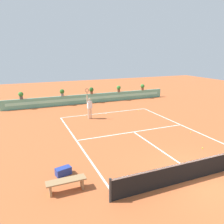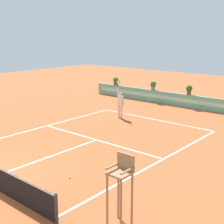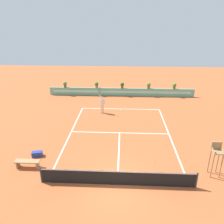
{
  "view_description": "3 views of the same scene",
  "coord_description": "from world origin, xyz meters",
  "px_view_note": "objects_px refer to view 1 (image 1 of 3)",
  "views": [
    {
      "loc": [
        -7.17,
        -6.74,
        5.5
      ],
      "look_at": [
        -0.75,
        8.55,
        1.0
      ],
      "focal_mm": 35.99,
      "sensor_mm": 36.0,
      "label": 1
    },
    {
      "loc": [
        11.14,
        -5.39,
        5.49
      ],
      "look_at": [
        -0.75,
        8.55,
        1.0
      ],
      "focal_mm": 51.8,
      "sensor_mm": 36.0,
      "label": 2
    },
    {
      "loc": [
        0.2,
        -10.2,
        8.72
      ],
      "look_at": [
        -0.75,
        8.55,
        1.0
      ],
      "focal_mm": 35.55,
      "sensor_mm": 36.0,
      "label": 3
    }
  ],
  "objects_px": {
    "bench_courtside": "(66,183)",
    "potted_plant_right": "(119,88)",
    "potted_plant_left": "(62,92)",
    "tennis_player": "(90,107)",
    "tennis_ball_by_sideline": "(191,132)",
    "tennis_ball_mid_court": "(139,110)",
    "gear_bag": "(63,171)",
    "tennis_ball_near_baseline": "(202,148)",
    "potted_plant_far_left": "(21,95)",
    "potted_plant_centre": "(91,90)",
    "potted_plant_far_right": "(142,87)"
  },
  "relations": [
    {
      "from": "bench_courtside",
      "to": "potted_plant_centre",
      "type": "bearing_deg",
      "value": 68.61
    },
    {
      "from": "potted_plant_left",
      "to": "potted_plant_centre",
      "type": "relative_size",
      "value": 1.0
    },
    {
      "from": "tennis_ball_mid_court",
      "to": "potted_plant_centre",
      "type": "height_order",
      "value": "potted_plant_centre"
    },
    {
      "from": "gear_bag",
      "to": "potted_plant_far_right",
      "type": "distance_m",
      "value": 18.4
    },
    {
      "from": "potted_plant_left",
      "to": "potted_plant_right",
      "type": "relative_size",
      "value": 1.0
    },
    {
      "from": "bench_courtside",
      "to": "potted_plant_far_left",
      "type": "distance_m",
      "value": 15.15
    },
    {
      "from": "tennis_player",
      "to": "tennis_ball_by_sideline",
      "type": "height_order",
      "value": "tennis_player"
    },
    {
      "from": "tennis_player",
      "to": "potted_plant_far_right",
      "type": "relative_size",
      "value": 3.57
    },
    {
      "from": "bench_courtside",
      "to": "tennis_ball_near_baseline",
      "type": "height_order",
      "value": "bench_courtside"
    },
    {
      "from": "tennis_ball_near_baseline",
      "to": "potted_plant_far_left",
      "type": "xyz_separation_m",
      "value": [
        -9.42,
        14.04,
        1.38
      ]
    },
    {
      "from": "bench_courtside",
      "to": "gear_bag",
      "type": "bearing_deg",
      "value": 84.3
    },
    {
      "from": "potted_plant_right",
      "to": "potted_plant_centre",
      "type": "height_order",
      "value": "same"
    },
    {
      "from": "tennis_ball_mid_court",
      "to": "gear_bag",
      "type": "bearing_deg",
      "value": -135.41
    },
    {
      "from": "tennis_ball_by_sideline",
      "to": "potted_plant_far_left",
      "type": "xyz_separation_m",
      "value": [
        -10.62,
        11.7,
        1.38
      ]
    },
    {
      "from": "bench_courtside",
      "to": "potted_plant_right",
      "type": "xyz_separation_m",
      "value": [
        9.15,
        15.06,
        1.04
      ]
    },
    {
      "from": "tennis_ball_near_baseline",
      "to": "potted_plant_left",
      "type": "height_order",
      "value": "potted_plant_left"
    },
    {
      "from": "potted_plant_far_right",
      "to": "tennis_ball_by_sideline",
      "type": "bearing_deg",
      "value": -103.93
    },
    {
      "from": "potted_plant_left",
      "to": "bench_courtside",
      "type": "bearing_deg",
      "value": -100.23
    },
    {
      "from": "tennis_ball_near_baseline",
      "to": "potted_plant_far_right",
      "type": "height_order",
      "value": "potted_plant_far_right"
    },
    {
      "from": "bench_courtside",
      "to": "potted_plant_right",
      "type": "height_order",
      "value": "potted_plant_right"
    },
    {
      "from": "tennis_player",
      "to": "tennis_ball_by_sideline",
      "type": "xyz_separation_m",
      "value": [
        5.47,
        -6.01,
        -1.02
      ]
    },
    {
      "from": "tennis_player",
      "to": "potted_plant_left",
      "type": "relative_size",
      "value": 3.57
    },
    {
      "from": "tennis_player",
      "to": "tennis_ball_near_baseline",
      "type": "distance_m",
      "value": 9.43
    },
    {
      "from": "tennis_ball_by_sideline",
      "to": "tennis_player",
      "type": "bearing_deg",
      "value": 132.29
    },
    {
      "from": "tennis_player",
      "to": "potted_plant_left",
      "type": "bearing_deg",
      "value": 101.79
    },
    {
      "from": "potted_plant_right",
      "to": "potted_plant_far_left",
      "type": "bearing_deg",
      "value": 180.0
    },
    {
      "from": "bench_courtside",
      "to": "potted_plant_left",
      "type": "distance_m",
      "value": 15.34
    },
    {
      "from": "tennis_ball_mid_court",
      "to": "potted_plant_left",
      "type": "relative_size",
      "value": 0.09
    },
    {
      "from": "potted_plant_far_left",
      "to": "potted_plant_centre",
      "type": "height_order",
      "value": "same"
    },
    {
      "from": "potted_plant_centre",
      "to": "bench_courtside",
      "type": "bearing_deg",
      "value": -111.39
    },
    {
      "from": "bench_courtside",
      "to": "gear_bag",
      "type": "xyz_separation_m",
      "value": [
        0.13,
        1.3,
        -0.2
      ]
    },
    {
      "from": "potted_plant_right",
      "to": "potted_plant_far_right",
      "type": "xyz_separation_m",
      "value": [
        3.12,
        0.0,
        0.0
      ]
    },
    {
      "from": "tennis_ball_near_baseline",
      "to": "potted_plant_far_right",
      "type": "distance_m",
      "value": 14.7
    },
    {
      "from": "potted_plant_left",
      "to": "potted_plant_right",
      "type": "distance_m",
      "value": 6.44
    },
    {
      "from": "potted_plant_left",
      "to": "potted_plant_right",
      "type": "bearing_deg",
      "value": 0.0
    },
    {
      "from": "tennis_ball_by_sideline",
      "to": "potted_plant_centre",
      "type": "relative_size",
      "value": 0.09
    },
    {
      "from": "potted_plant_far_left",
      "to": "potted_plant_left",
      "type": "distance_m",
      "value": 3.97
    },
    {
      "from": "tennis_ball_near_baseline",
      "to": "potted_plant_right",
      "type": "xyz_separation_m",
      "value": [
        0.99,
        14.04,
        1.38
      ]
    },
    {
      "from": "bench_courtside",
      "to": "potted_plant_right",
      "type": "distance_m",
      "value": 17.65
    },
    {
      "from": "potted_plant_far_right",
      "to": "tennis_player",
      "type": "bearing_deg",
      "value": -145.77
    },
    {
      "from": "gear_bag",
      "to": "potted_plant_far_left",
      "type": "bearing_deg",
      "value": 95.72
    },
    {
      "from": "potted_plant_far_left",
      "to": "potted_plant_left",
      "type": "relative_size",
      "value": 1.0
    },
    {
      "from": "tennis_ball_near_baseline",
      "to": "tennis_ball_by_sideline",
      "type": "height_order",
      "value": "same"
    },
    {
      "from": "potted_plant_right",
      "to": "tennis_ball_by_sideline",
      "type": "bearing_deg",
      "value": -88.93
    },
    {
      "from": "tennis_ball_mid_court",
      "to": "tennis_ball_by_sideline",
      "type": "distance_m",
      "value": 6.71
    },
    {
      "from": "gear_bag",
      "to": "tennis_player",
      "type": "height_order",
      "value": "tennis_player"
    },
    {
      "from": "tennis_ball_near_baseline",
      "to": "tennis_ball_mid_court",
      "type": "bearing_deg",
      "value": 84.64
    },
    {
      "from": "tennis_ball_near_baseline",
      "to": "potted_plant_centre",
      "type": "bearing_deg",
      "value": 99.18
    },
    {
      "from": "potted_plant_left",
      "to": "potted_plant_centre",
      "type": "distance_m",
      "value": 3.18
    },
    {
      "from": "potted_plant_left",
      "to": "gear_bag",
      "type": "bearing_deg",
      "value": -100.65
    }
  ]
}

